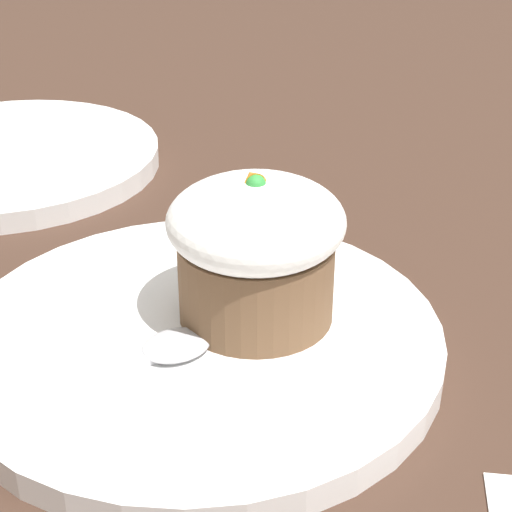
% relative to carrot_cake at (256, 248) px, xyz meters
% --- Properties ---
extents(ground_plane, '(4.00, 4.00, 0.00)m').
position_rel_carrot_cake_xyz_m(ground_plane, '(-0.01, 0.03, -0.06)').
color(ground_plane, '#3D281E').
extents(dessert_plate, '(0.26, 0.26, 0.02)m').
position_rel_carrot_cake_xyz_m(dessert_plate, '(-0.01, 0.03, -0.05)').
color(dessert_plate, white).
rests_on(dessert_plate, ground_plane).
extents(carrot_cake, '(0.09, 0.09, 0.08)m').
position_rel_carrot_cake_xyz_m(carrot_cake, '(0.00, 0.00, 0.00)').
color(carrot_cake, brown).
rests_on(carrot_cake, dessert_plate).
extents(spoon, '(0.06, 0.11, 0.01)m').
position_rel_carrot_cake_xyz_m(spoon, '(-0.03, 0.06, -0.04)').
color(spoon, '#B7B7BC').
rests_on(spoon, dessert_plate).
extents(side_plate, '(0.24, 0.24, 0.02)m').
position_rel_carrot_cake_xyz_m(side_plate, '(0.28, 0.14, -0.05)').
color(side_plate, white).
rests_on(side_plate, ground_plane).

